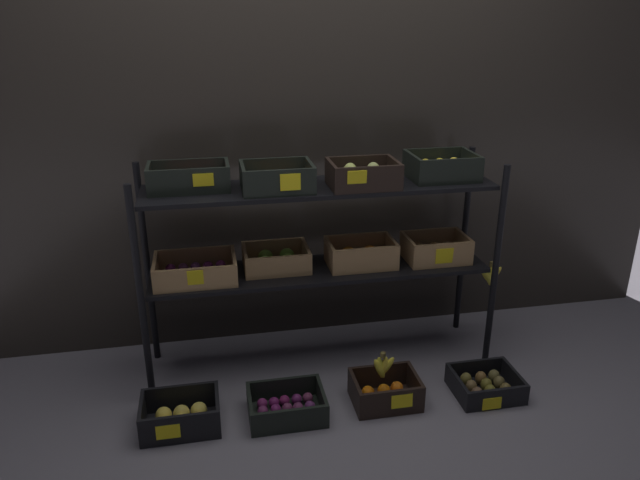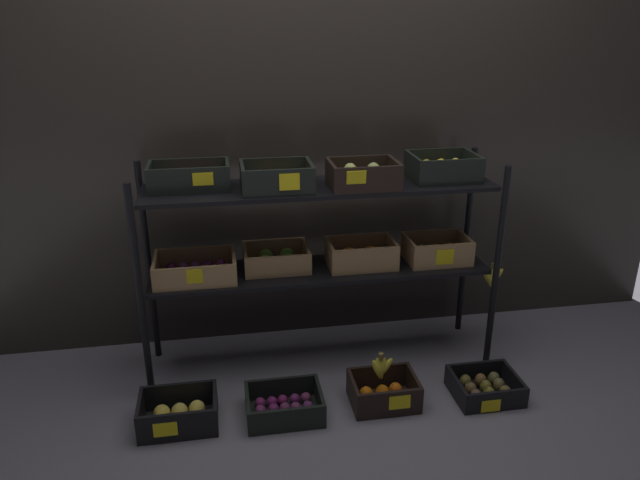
{
  "view_description": "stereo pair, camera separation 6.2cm",
  "coord_description": "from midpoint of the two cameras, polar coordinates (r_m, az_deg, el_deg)",
  "views": [
    {
      "loc": [
        -0.51,
        -2.62,
        1.71
      ],
      "look_at": [
        0.0,
        0.0,
        0.67
      ],
      "focal_mm": 33.58,
      "sensor_mm": 36.0,
      "label": 1
    },
    {
      "loc": [
        -0.45,
        -2.63,
        1.71
      ],
      "look_at": [
        0.0,
        0.0,
        0.67
      ],
      "focal_mm": 33.58,
      "sensor_mm": 36.0,
      "label": 2
    }
  ],
  "objects": [
    {
      "name": "ground_plane",
      "position": [
        3.17,
        0.57,
        -11.3
      ],
      "size": [
        10.0,
        10.0,
        0.0
      ],
      "primitive_type": "plane",
      "color": "slate"
    },
    {
      "name": "storefront_wall",
      "position": [
        3.13,
        -0.64,
        8.7
      ],
      "size": [
        4.06,
        0.12,
        2.05
      ],
      "primitive_type": "cube",
      "color": "#2D2823",
      "rests_on": "ground_plane"
    },
    {
      "name": "display_rack",
      "position": [
        2.84,
        0.52,
        1.34
      ],
      "size": [
        1.79,
        0.41,
        1.06
      ],
      "color": "black",
      "rests_on": "ground_plane"
    },
    {
      "name": "crate_ground_apple_gold",
      "position": [
        2.77,
        -12.66,
        -15.94
      ],
      "size": [
        0.34,
        0.24,
        0.14
      ],
      "color": "black",
      "rests_on": "ground_plane"
    },
    {
      "name": "crate_ground_plum",
      "position": [
        2.78,
        -2.75,
        -15.62
      ],
      "size": [
        0.34,
        0.25,
        0.12
      ],
      "color": "black",
      "rests_on": "ground_plane"
    },
    {
      "name": "crate_ground_tangerine",
      "position": [
        2.86,
        6.71,
        -14.35
      ],
      "size": [
        0.3,
        0.23,
        0.13
      ],
      "color": "black",
      "rests_on": "ground_plane"
    },
    {
      "name": "crate_ground_kiwi",
      "position": [
        3.0,
        16.03,
        -13.38
      ],
      "size": [
        0.3,
        0.26,
        0.1
      ],
      "color": "black",
      "rests_on": "ground_plane"
    },
    {
      "name": "banana_bunch_loose",
      "position": [
        2.77,
        6.47,
        -12.01
      ],
      "size": [
        0.12,
        0.04,
        0.14
      ],
      "color": "brown",
      "rests_on": "crate_ground_tangerine"
    }
  ]
}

